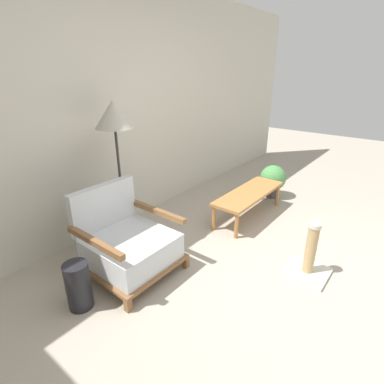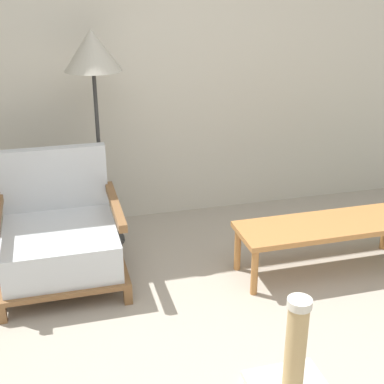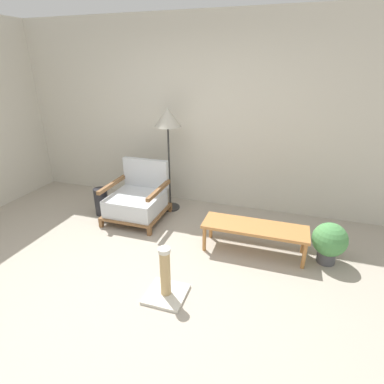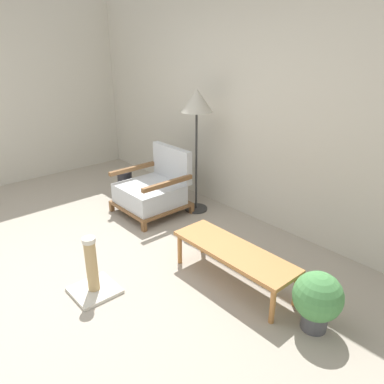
% 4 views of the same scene
% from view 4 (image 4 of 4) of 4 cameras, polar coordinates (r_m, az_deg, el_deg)
% --- Properties ---
extents(ground_plane, '(14.00, 14.00, 0.00)m').
position_cam_4_polar(ground_plane, '(3.66, -19.15, -12.94)').
color(ground_plane, '#A89E8E').
extents(wall_back, '(8.00, 0.06, 2.70)m').
position_cam_4_polar(wall_back, '(4.45, 7.96, 13.29)').
color(wall_back, beige).
rests_on(wall_back, ground_plane).
extents(armchair, '(0.77, 0.77, 0.79)m').
position_cam_4_polar(armchair, '(4.67, -5.96, 0.32)').
color(armchair, brown).
rests_on(armchair, ground_plane).
extents(floor_lamp, '(0.37, 0.37, 1.51)m').
position_cam_4_polar(floor_lamp, '(4.42, 0.70, 12.72)').
color(floor_lamp, '#2D2D2D').
rests_on(floor_lamp, ground_plane).
extents(coffee_table, '(1.19, 0.39, 0.34)m').
position_cam_4_polar(coffee_table, '(3.33, 6.33, -9.23)').
color(coffee_table, '#B2753D').
rests_on(coffee_table, ground_plane).
extents(vase, '(0.19, 0.19, 0.40)m').
position_cam_4_polar(vase, '(5.12, -10.14, 1.00)').
color(vase, black).
rests_on(vase, ground_plane).
extents(potted_plant, '(0.37, 0.37, 0.48)m').
position_cam_4_polar(potted_plant, '(3.00, 18.57, -15.15)').
color(potted_plant, '#4C4C51').
rests_on(potted_plant, ground_plane).
extents(scratching_post, '(0.37, 0.37, 0.53)m').
position_cam_4_polar(scratching_post, '(3.38, -14.86, -12.28)').
color(scratching_post, beige).
rests_on(scratching_post, ground_plane).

